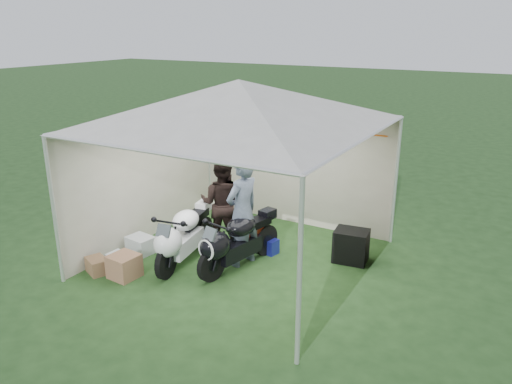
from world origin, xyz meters
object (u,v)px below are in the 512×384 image
(canopy_tent, at_px, (240,107))
(crate_1, at_px, (124,266))
(motorcycle_black, at_px, (235,241))
(crate_3, at_px, (97,266))
(person_blue_jacket, at_px, (242,212))
(crate_0, at_px, (141,245))
(person_dark_jacket, at_px, (222,203))
(crate_2, at_px, (119,261))
(paddock_stand, at_px, (268,245))
(equipment_box, at_px, (351,246))
(motorcycle_white, at_px, (182,235))

(canopy_tent, bearing_deg, crate_1, -131.05)
(motorcycle_black, distance_m, crate_3, 2.25)
(person_blue_jacket, xyz_separation_m, crate_0, (-1.76, -0.53, -0.77))
(person_dark_jacket, bearing_deg, crate_2, 39.82)
(paddock_stand, relative_size, person_dark_jacket, 0.21)
(motorcycle_black, bearing_deg, equipment_box, 49.73)
(crate_0, relative_size, crate_3, 1.18)
(motorcycle_white, bearing_deg, crate_3, -145.48)
(motorcycle_white, bearing_deg, crate_2, -151.21)
(crate_0, bearing_deg, motorcycle_black, 9.56)
(crate_1, bearing_deg, crate_0, 115.97)
(person_blue_jacket, height_order, crate_0, person_blue_jacket)
(crate_0, distance_m, crate_3, 0.92)
(motorcycle_white, relative_size, paddock_stand, 5.25)
(person_dark_jacket, distance_m, crate_2, 1.97)
(crate_2, bearing_deg, crate_1, -32.14)
(crate_1, bearing_deg, motorcycle_white, 58.87)
(crate_3, bearing_deg, equipment_box, 35.63)
(crate_0, xyz_separation_m, crate_2, (0.08, -0.61, -0.02))
(crate_1, height_order, crate_3, crate_1)
(motorcycle_white, relative_size, crate_0, 4.15)
(paddock_stand, bearing_deg, equipment_box, 16.36)
(crate_0, xyz_separation_m, crate_3, (-0.09, -0.92, -0.02))
(motorcycle_black, distance_m, crate_0, 1.82)
(person_blue_jacket, bearing_deg, crate_0, -60.31)
(paddock_stand, relative_size, crate_2, 1.05)
(paddock_stand, distance_m, crate_1, 2.45)
(crate_0, distance_m, crate_1, 0.89)
(motorcycle_white, relative_size, crate_3, 4.88)
(equipment_box, bearing_deg, motorcycle_black, -141.64)
(crate_0, bearing_deg, person_dark_jacket, 40.33)
(crate_1, bearing_deg, equipment_box, 38.56)
(person_blue_jacket, xyz_separation_m, crate_1, (-1.36, -1.34, -0.73))
(motorcycle_black, bearing_deg, crate_0, -159.07)
(canopy_tent, bearing_deg, person_blue_jacket, -49.15)
(equipment_box, distance_m, crate_1, 3.70)
(person_dark_jacket, distance_m, crate_3, 2.31)
(paddock_stand, relative_size, crate_0, 0.79)
(equipment_box, xyz_separation_m, crate_2, (-3.20, -2.11, -0.15))
(motorcycle_white, height_order, person_dark_jacket, person_dark_jacket)
(person_dark_jacket, height_order, person_blue_jacket, person_blue_jacket)
(canopy_tent, relative_size, crate_1, 13.61)
(person_dark_jacket, height_order, crate_3, person_dark_jacket)
(person_blue_jacket, distance_m, crate_1, 2.04)
(canopy_tent, height_order, paddock_stand, canopy_tent)
(motorcycle_black, height_order, person_dark_jacket, person_dark_jacket)
(motorcycle_black, bearing_deg, motorcycle_white, -151.82)
(canopy_tent, relative_size, person_blue_jacket, 3.10)
(crate_2, height_order, crate_3, crate_3)
(motorcycle_black, bearing_deg, person_blue_jacket, 102.44)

